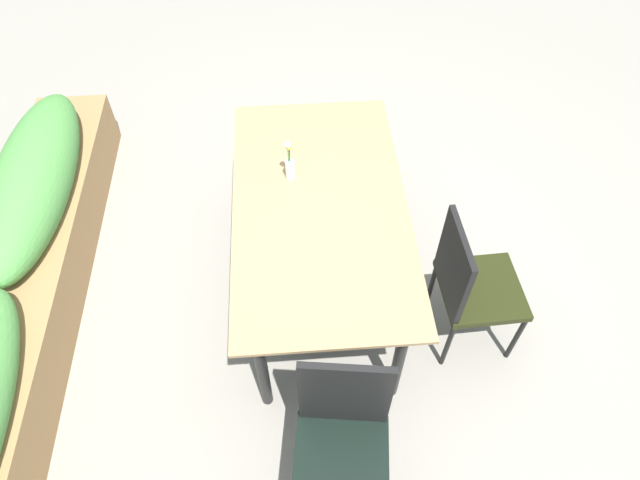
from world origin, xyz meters
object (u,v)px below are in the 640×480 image
dining_table (320,214)px  planter_box (13,303)px  chair_near_left (470,283)px  flower_vase (290,161)px  chair_end_left (343,435)px

dining_table → planter_box: (-0.20, 1.72, -0.37)m
chair_near_left → flower_vase: (0.60, 0.91, 0.37)m
planter_box → chair_end_left: bearing=-118.6°
flower_vase → planter_box: size_ratio=0.07×
chair_end_left → flower_vase: 1.41m
chair_end_left → flower_vase: flower_vase is taller
flower_vase → chair_end_left: bearing=-173.4°
flower_vase → planter_box: bearing=104.9°
chair_end_left → flower_vase: bearing=-75.6°
chair_end_left → chair_near_left: (0.77, -0.75, -0.04)m
chair_near_left → flower_vase: 1.15m
chair_near_left → planter_box: (0.18, 2.49, -0.19)m
dining_table → planter_box: 1.77m
chair_end_left → chair_near_left: chair_end_left is taller
chair_near_left → planter_box: size_ratio=0.26×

